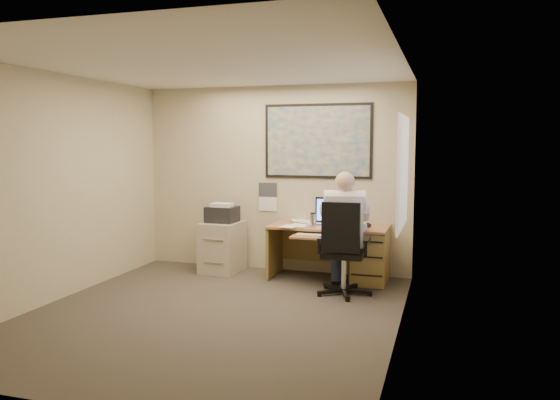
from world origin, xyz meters
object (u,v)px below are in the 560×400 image
(filing_cabinet, at_px, (222,242))
(office_chair, at_px, (343,268))
(desk, at_px, (353,249))
(person, at_px, (345,233))

(filing_cabinet, distance_m, office_chair, 2.05)
(desk, height_order, office_chair, office_chair)
(desk, relative_size, person, 1.05)
(desk, distance_m, filing_cabinet, 1.91)
(filing_cabinet, bearing_deg, desk, 2.85)
(person, bearing_deg, filing_cabinet, 153.06)
(desk, relative_size, filing_cabinet, 1.59)
(desk, bearing_deg, filing_cabinet, -179.67)
(desk, height_order, filing_cabinet, desk)
(person, bearing_deg, desk, 81.97)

